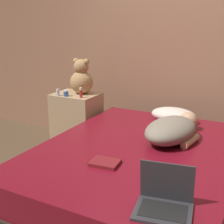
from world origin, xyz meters
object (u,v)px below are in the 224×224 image
object	(u,v)px
person_lying	(173,129)
bottle_red	(81,93)
laptop	(164,200)
teddy_bear	(81,78)
book	(105,163)
pillow	(173,115)
bottle_clear	(58,92)
bottle_blue	(66,93)

from	to	relation	value
person_lying	bottle_red	distance (m)	1.16
laptop	teddy_bear	bearing A→B (deg)	124.91
book	pillow	bearing A→B (deg)	83.21
book	bottle_red	bearing A→B (deg)	130.52
bottle_red	bottle_clear	xyz separation A→B (m)	(-0.28, -0.04, -0.02)
laptop	bottle_red	distance (m)	1.90
teddy_bear	bottle_clear	xyz separation A→B (m)	(-0.17, -0.21, -0.14)
person_lying	bottle_red	size ratio (longest dim) A/B	7.07
bottle_blue	book	size ratio (longest dim) A/B	0.32
teddy_bear	bottle_clear	world-z (taller)	teddy_bear
person_lying	bottle_red	world-z (taller)	bottle_red
laptop	bottle_blue	bearing A→B (deg)	130.44
laptop	book	size ratio (longest dim) A/B	1.58
laptop	bottle_red	xyz separation A→B (m)	(-1.38, 1.30, 0.18)
laptop	bottle_blue	distance (m)	2.02
bottle_blue	bottle_clear	bearing A→B (deg)	-170.44
laptop	bottle_clear	size ratio (longest dim) A/B	4.56
person_lying	laptop	xyz separation A→B (m)	(0.26, -1.01, -0.04)
person_lying	teddy_bear	size ratio (longest dim) A/B	1.93
pillow	teddy_bear	distance (m)	1.11
bottle_clear	bottle_blue	distance (m)	0.10
teddy_bear	bottle_blue	bearing A→B (deg)	-111.37
bottle_clear	person_lying	bearing A→B (deg)	-10.55
bottle_red	bottle_clear	bearing A→B (deg)	-172.04
person_lying	pillow	bearing A→B (deg)	115.00
bottle_blue	book	world-z (taller)	bottle_blue
laptop	bottle_red	world-z (taller)	bottle_red
bottle_blue	book	xyz separation A→B (m)	(1.01, -0.95, -0.20)
bottle_clear	bottle_blue	bearing A→B (deg)	9.56
bottle_red	bottle_clear	size ratio (longest dim) A/B	1.46
teddy_bear	bottle_red	xyz separation A→B (m)	(0.10, -0.18, -0.12)
pillow	bottle_red	distance (m)	1.00
person_lying	bottle_red	xyz separation A→B (m)	(-1.11, 0.30, 0.14)
pillow	bottle_blue	world-z (taller)	bottle_blue
laptop	teddy_bear	size ratio (longest dim) A/B	0.85
laptop	book	world-z (taller)	laptop
bottle_red	book	xyz separation A→B (m)	(0.83, -0.97, -0.22)
bottle_clear	book	world-z (taller)	bottle_clear
pillow	teddy_bear	xyz separation A→B (m)	(-1.07, -0.02, 0.28)
teddy_bear	person_lying	bearing A→B (deg)	-21.22
person_lying	book	size ratio (longest dim) A/B	3.58
laptop	book	xyz separation A→B (m)	(-0.55, 0.33, -0.04)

